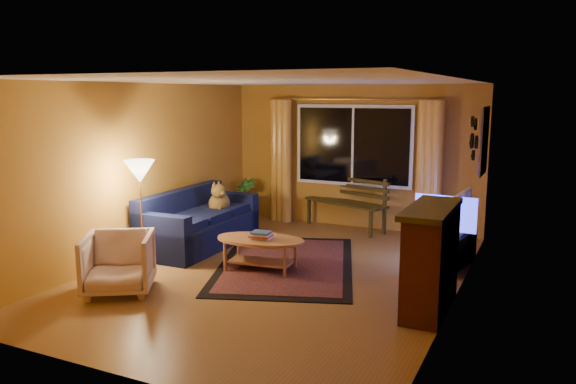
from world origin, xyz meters
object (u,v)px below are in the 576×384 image
at_px(armchair, 118,260).
at_px(floor_lamp, 142,215).
at_px(tv_console, 451,251).
at_px(sofa, 200,219).
at_px(bench, 345,216).
at_px(coffee_table, 261,254).

height_order(armchair, floor_lamp, floor_lamp).
relative_size(floor_lamp, tv_console, 1.40).
bearing_deg(armchair, sofa, 66.65).
distance_m(bench, coffee_table, 2.72).
bearing_deg(armchair, coffee_table, 21.56).
relative_size(floor_lamp, coffee_table, 1.21).
bearing_deg(bench, sofa, -108.17).
height_order(sofa, tv_console, sofa).
relative_size(sofa, floor_lamp, 1.45).
bearing_deg(sofa, bench, 50.40).
bearing_deg(coffee_table, bench, 85.05).
bearing_deg(coffee_table, tv_console, 28.56).
bearing_deg(coffee_table, armchair, -127.28).
bearing_deg(coffee_table, sofa, 154.63).
xyz_separation_m(sofa, tv_console, (3.70, 0.57, -0.21)).
xyz_separation_m(floor_lamp, tv_console, (3.77, 1.84, -0.52)).
xyz_separation_m(bench, armchair, (-1.36, -4.19, 0.16)).
distance_m(bench, sofa, 2.63).
bearing_deg(armchair, bench, 40.87).
distance_m(sofa, coffee_table, 1.58).
relative_size(sofa, armchair, 2.70).
height_order(armchair, tv_console, armchair).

